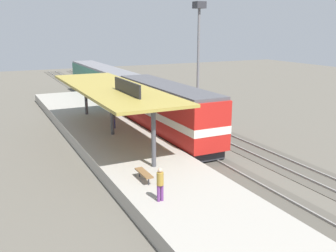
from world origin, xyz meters
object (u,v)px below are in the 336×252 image
(light_mast, at_px, (199,34))
(person_walking, at_px, (113,117))
(platform_bench, at_px, (144,173))
(person_waiting, at_px, (160,183))
(locomotive, at_px, (166,111))
(passenger_carriage_single, at_px, (103,84))

(light_mast, height_order, person_walking, light_mast)
(platform_bench, relative_size, light_mast, 0.15)
(person_waiting, relative_size, person_walking, 1.00)
(locomotive, distance_m, light_mast, 12.72)
(locomotive, xyz_separation_m, person_waiting, (-6.26, -12.28, -0.56))
(platform_bench, distance_m, person_walking, 11.72)
(platform_bench, relative_size, person_walking, 0.99)
(platform_bench, distance_m, locomotive, 11.37)
(light_mast, xyz_separation_m, person_waiting, (-14.06, -20.36, -6.54))
(person_waiting, bearing_deg, platform_bench, 84.36)
(person_waiting, bearing_deg, light_mast, 55.36)
(locomotive, height_order, passenger_carriage_single, locomotive)
(locomotive, xyz_separation_m, light_mast, (7.80, 8.07, 5.99))
(person_waiting, bearing_deg, person_walking, 80.73)
(passenger_carriage_single, relative_size, person_walking, 11.70)
(platform_bench, xyz_separation_m, person_walking, (2.05, 11.52, 0.51))
(locomotive, xyz_separation_m, person_walking, (-3.95, 1.93, -0.56))
(platform_bench, xyz_separation_m, light_mast, (13.80, 17.67, 7.05))
(platform_bench, distance_m, person_waiting, 2.74)
(passenger_carriage_single, bearing_deg, locomotive, -90.00)
(light_mast, bearing_deg, person_walking, -152.37)
(locomotive, distance_m, person_walking, 4.43)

